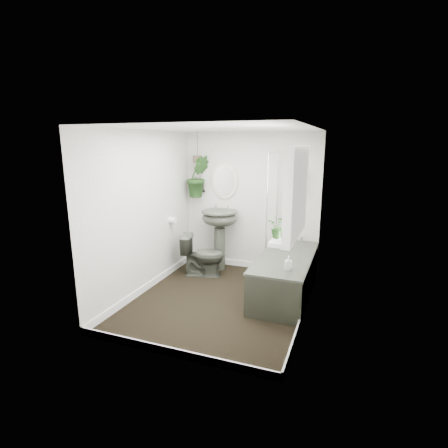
% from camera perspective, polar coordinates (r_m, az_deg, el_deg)
% --- Properties ---
extents(floor, '(2.30, 2.80, 0.02)m').
position_cam_1_polar(floor, '(4.95, -0.63, -12.40)').
color(floor, black).
rests_on(floor, ground).
extents(ceiling, '(2.30, 2.80, 0.02)m').
position_cam_1_polar(ceiling, '(4.47, -0.70, 15.50)').
color(ceiling, white).
rests_on(ceiling, ground).
extents(wall_back, '(2.30, 0.02, 2.30)m').
position_cam_1_polar(wall_back, '(5.88, 4.33, 3.59)').
color(wall_back, silver).
rests_on(wall_back, ground).
extents(wall_front, '(2.30, 0.02, 2.30)m').
position_cam_1_polar(wall_front, '(3.34, -9.49, -4.08)').
color(wall_front, silver).
rests_on(wall_front, ground).
extents(wall_left, '(0.02, 2.80, 2.30)m').
position_cam_1_polar(wall_left, '(5.10, -12.90, 1.79)').
color(wall_left, silver).
rests_on(wall_left, ground).
extents(wall_right, '(0.02, 2.80, 2.30)m').
position_cam_1_polar(wall_right, '(4.30, 13.90, -0.38)').
color(wall_right, silver).
rests_on(wall_right, ground).
extents(skirting, '(2.30, 2.80, 0.10)m').
position_cam_1_polar(skirting, '(4.93, -0.63, -11.77)').
color(skirting, white).
rests_on(skirting, floor).
extents(bathtub, '(0.72, 1.72, 0.58)m').
position_cam_1_polar(bathtub, '(5.08, 9.99, -8.25)').
color(bathtub, '#36392F').
rests_on(bathtub, floor).
extents(bath_screen, '(0.04, 0.72, 1.40)m').
position_cam_1_polar(bath_screen, '(5.35, 7.93, 3.93)').
color(bath_screen, silver).
rests_on(bath_screen, bathtub).
extents(shower_box, '(0.20, 0.10, 0.35)m').
position_cam_1_polar(shower_box, '(5.59, 12.15, 6.96)').
color(shower_box, white).
rests_on(shower_box, wall_back).
extents(oval_mirror, '(0.46, 0.03, 0.62)m').
position_cam_1_polar(oval_mirror, '(5.94, 0.08, 7.12)').
color(oval_mirror, beige).
rests_on(oval_mirror, wall_back).
extents(wall_sconce, '(0.04, 0.04, 0.22)m').
position_cam_1_polar(wall_sconce, '(6.09, -3.50, 6.31)').
color(wall_sconce, black).
rests_on(wall_sconce, wall_back).
extents(toilet_roll_holder, '(0.11, 0.11, 0.11)m').
position_cam_1_polar(toilet_roll_holder, '(5.71, -8.42, 0.61)').
color(toilet_roll_holder, white).
rests_on(toilet_roll_holder, wall_left).
extents(window_recess, '(0.08, 1.00, 0.90)m').
position_cam_1_polar(window_recess, '(3.53, 11.82, 5.09)').
color(window_recess, white).
rests_on(window_recess, wall_right).
extents(window_sill, '(0.18, 1.00, 0.04)m').
position_cam_1_polar(window_sill, '(3.63, 10.41, -1.42)').
color(window_sill, white).
rests_on(window_sill, wall_right).
extents(window_blinds, '(0.01, 0.86, 0.76)m').
position_cam_1_polar(window_blinds, '(3.54, 11.09, 5.13)').
color(window_blinds, white).
rests_on(window_blinds, wall_right).
extents(toilet, '(0.75, 0.54, 0.69)m').
position_cam_1_polar(toilet, '(5.70, -3.50, -5.11)').
color(toilet, '#36392F').
rests_on(toilet, floor).
extents(pedestal_sink, '(0.65, 0.57, 1.03)m').
position_cam_1_polar(pedestal_sink, '(5.91, -0.72, -2.65)').
color(pedestal_sink, '#36392F').
rests_on(pedestal_sink, floor).
extents(sill_plant, '(0.25, 0.23, 0.22)m').
position_cam_1_polar(sill_plant, '(3.32, 8.94, -0.47)').
color(sill_plant, black).
rests_on(sill_plant, window_sill).
extents(hanging_plant, '(0.49, 0.47, 0.70)m').
position_cam_1_polar(hanging_plant, '(5.99, -4.29, 7.72)').
color(hanging_plant, black).
rests_on(hanging_plant, ceiling).
extents(soap_bottle, '(0.10, 0.10, 0.18)m').
position_cam_1_polar(soap_bottle, '(4.44, 10.47, -6.25)').
color(soap_bottle, black).
rests_on(soap_bottle, bathtub).
extents(hanging_pot, '(0.16, 0.16, 0.12)m').
position_cam_1_polar(hanging_pot, '(5.97, -4.34, 10.51)').
color(hanging_pot, '#4F4033').
rests_on(hanging_pot, ceiling).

